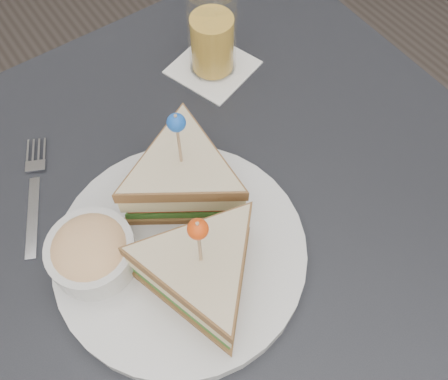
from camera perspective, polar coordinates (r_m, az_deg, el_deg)
ground_plane at (r=1.34m, az=-0.11°, el=-18.19°), size 3.50×3.50×0.00m
table at (r=0.70m, az=-0.20°, el=-6.24°), size 0.80×0.80×0.75m
plate_meal at (r=0.57m, az=-5.03°, el=-4.85°), size 0.37×0.37×0.18m
cutlery_fork at (r=0.70m, az=-20.85°, el=0.08°), size 0.10×0.17×0.01m
drink_set at (r=0.74m, az=-1.37°, el=17.14°), size 0.14×0.14×0.14m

